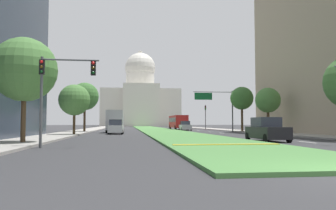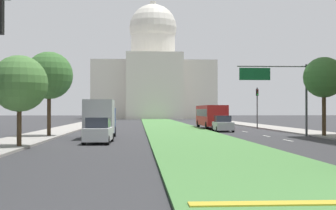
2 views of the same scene
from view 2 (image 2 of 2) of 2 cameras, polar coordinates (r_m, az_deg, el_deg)
name	(u,v)px [view 2 (image 2 of 2)]	position (r m, az deg, el deg)	size (l,w,h in m)	color
ground_plane	(168,126)	(70.66, -0.02, -2.53)	(307.11, 307.11, 0.00)	#333335
grass_median	(171,128)	(63.69, 0.37, -2.67)	(7.07, 125.64, 0.14)	#4C8442
median_curb_nose	(323,203)	(12.21, 17.73, -10.91)	(6.36, 0.50, 0.04)	gold
lane_dashes_right	(249,132)	(51.95, 9.46, -3.20)	(0.16, 79.24, 0.01)	silver
sidewalk_left	(62,130)	(57.24, -12.38, -2.88)	(4.00, 125.64, 0.15)	#9E9991
sidewalk_right	(285,129)	(59.21, 13.63, -2.81)	(4.00, 125.64, 0.15)	#9E9991
capitol_building	(153,78)	(139.84, -1.76, 3.16)	(33.90, 27.50, 33.94)	silver
traffic_light_far_right	(257,103)	(61.86, 10.46, 0.28)	(0.28, 0.35, 5.20)	#515456
overhead_guide_sign	(280,84)	(44.68, 13.03, 2.39)	(6.41, 0.20, 6.50)	#515456
street_tree_left_mid	(19,84)	(31.25, -17.09, 2.41)	(3.50, 3.50, 5.75)	#4C3823
street_tree_left_far	(49,76)	(43.41, -13.82, 3.37)	(4.14, 4.14, 7.45)	#4C3823
street_tree_right_far	(324,78)	(44.22, 17.86, 3.08)	(3.54, 3.54, 6.98)	#4C3823
sedan_midblock	(99,131)	(34.67, -8.17, -3.09)	(1.94, 4.60, 1.84)	silver
sedan_distant	(223,124)	(53.37, 6.46, -2.25)	(2.01, 4.35, 1.77)	#BCBCC1
box_truck_delivery	(100,118)	(40.83, -8.00, -1.56)	(2.40, 6.40, 3.20)	navy
city_bus	(211,115)	(61.64, 5.08, -1.16)	(2.62, 11.00, 2.95)	#B21E1E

